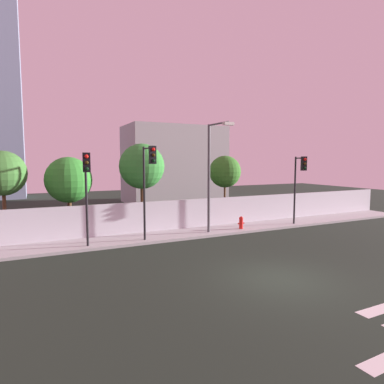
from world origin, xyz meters
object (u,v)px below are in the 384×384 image
(traffic_light_left, at_px, (300,175))
(traffic_light_center, at_px, (86,179))
(roadside_tree_leftmost, at_px, (3,174))
(fire_hydrant, at_px, (241,222))
(roadside_tree_midleft, at_px, (69,180))
(roadside_tree_midright, at_px, (142,167))
(roadside_tree_rightmost, at_px, (225,172))
(traffic_light_right, at_px, (148,173))
(street_lamp_curbside, at_px, (212,168))

(traffic_light_left, height_order, traffic_light_center, traffic_light_center)
(traffic_light_left, xyz_separation_m, roadside_tree_leftmost, (-17.19, 4.03, 0.26))
(fire_hydrant, relative_size, roadside_tree_midleft, 0.17)
(traffic_light_left, height_order, roadside_tree_midright, roadside_tree_midright)
(traffic_light_left, distance_m, roadside_tree_midleft, 14.45)
(roadside_tree_midright, bearing_deg, roadside_tree_rightmost, 0.00)
(traffic_light_right, bearing_deg, traffic_light_center, 179.76)
(traffic_light_left, distance_m, roadside_tree_midright, 10.29)
(traffic_light_center, distance_m, roadside_tree_midright, 5.73)
(roadside_tree_rightmost, bearing_deg, street_lamp_curbside, -130.72)
(traffic_light_center, height_order, roadside_tree_midright, roadside_tree_midright)
(traffic_light_right, bearing_deg, roadside_tree_rightmost, 29.93)
(traffic_light_center, bearing_deg, roadside_tree_midleft, 96.05)
(roadside_tree_midleft, height_order, roadside_tree_rightmost, roadside_tree_rightmost)
(street_lamp_curbside, xyz_separation_m, fire_hydrant, (2.28, 0.27, -3.41))
(traffic_light_right, xyz_separation_m, roadside_tree_leftmost, (-6.83, 4.09, -0.06))
(fire_hydrant, xyz_separation_m, roadside_tree_midright, (-5.36, 3.35, 3.47))
(street_lamp_curbside, xyz_separation_m, roadside_tree_midleft, (-7.50, 3.62, -0.69))
(traffic_light_left, relative_size, fire_hydrant, 5.81)
(traffic_light_left, height_order, street_lamp_curbside, street_lamp_curbside)
(traffic_light_center, relative_size, roadside_tree_leftmost, 0.93)
(traffic_light_left, height_order, fire_hydrant, traffic_light_left)
(roadside_tree_leftmost, bearing_deg, traffic_light_left, -13.19)
(traffic_light_left, bearing_deg, traffic_light_center, -179.79)
(street_lamp_curbside, distance_m, fire_hydrant, 4.11)
(street_lamp_curbside, relative_size, roadside_tree_midleft, 1.37)
(street_lamp_curbside, bearing_deg, roadside_tree_midleft, 154.24)
(street_lamp_curbside, relative_size, roadside_tree_midright, 1.16)
(roadside_tree_leftmost, height_order, roadside_tree_midleft, roadside_tree_leftmost)
(traffic_light_center, height_order, fire_hydrant, traffic_light_center)
(fire_hydrant, height_order, roadside_tree_leftmost, roadside_tree_leftmost)
(traffic_light_right, relative_size, roadside_tree_midright, 0.91)
(traffic_light_center, distance_m, fire_hydrant, 9.84)
(street_lamp_curbside, distance_m, roadside_tree_midright, 4.75)
(traffic_light_center, height_order, street_lamp_curbside, street_lamp_curbside)
(traffic_light_center, distance_m, roadside_tree_leftmost, 5.55)
(fire_hydrant, bearing_deg, roadside_tree_rightmost, 76.04)
(street_lamp_curbside, height_order, fire_hydrant, street_lamp_curbside)
(fire_hydrant, distance_m, roadside_tree_midleft, 10.69)
(street_lamp_curbside, distance_m, roadside_tree_midleft, 8.36)
(traffic_light_center, relative_size, street_lamp_curbside, 0.73)
(street_lamp_curbside, bearing_deg, traffic_light_right, -173.29)
(street_lamp_curbside, bearing_deg, roadside_tree_midright, 130.37)
(roadside_tree_rightmost, bearing_deg, fire_hydrant, -103.96)
(traffic_light_left, xyz_separation_m, traffic_light_right, (-10.36, -0.06, 0.32))
(traffic_light_right, distance_m, roadside_tree_rightmost, 8.20)
(traffic_light_right, bearing_deg, roadside_tree_leftmost, 149.10)
(street_lamp_curbside, bearing_deg, fire_hydrant, 6.86)
(fire_hydrant, bearing_deg, roadside_tree_midleft, 161.12)
(traffic_light_right, xyz_separation_m, fire_hydrant, (6.27, 0.74, -3.21))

